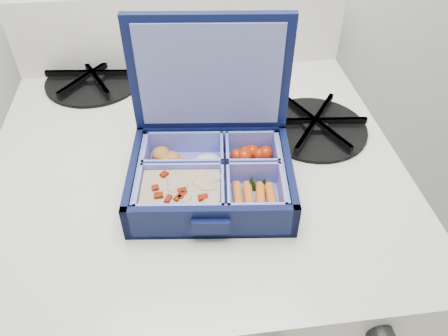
{
  "coord_description": "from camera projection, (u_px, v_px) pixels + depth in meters",
  "views": [
    {
      "loc": [
        -0.41,
        1.17,
        1.33
      ],
      "look_at": [
        -0.36,
        1.59,
        0.94
      ],
      "focal_mm": 35.0,
      "sensor_mm": 36.0,
      "label": 1
    }
  ],
  "objects": [
    {
      "name": "stove",
      "position": [
        203.0,
        305.0,
        0.97
      ],
      "size": [
        0.6,
        0.6,
        0.91
      ],
      "primitive_type": null,
      "color": "silver",
      "rests_on": "floor"
    },
    {
      "name": "bento_box",
      "position": [
        211.0,
        178.0,
        0.58
      ],
      "size": [
        0.23,
        0.19,
        0.05
      ],
      "primitive_type": null,
      "rotation": [
        0.0,
        0.0,
        -0.11
      ],
      "color": "#080F33",
      "rests_on": "stove"
    },
    {
      "name": "burner_grate_rear",
      "position": [
        93.0,
        77.0,
        0.8
      ],
      "size": [
        0.19,
        0.19,
        0.02
      ],
      "primitive_type": "cylinder",
      "rotation": [
        0.0,
        0.0,
        -0.11
      ],
      "color": "black",
      "rests_on": "stove"
    },
    {
      "name": "fork",
      "position": [
        208.0,
        124.0,
        0.7
      ],
      "size": [
        0.17,
        0.14,
        0.01
      ],
      "primitive_type": null,
      "rotation": [
        0.0,
        0.0,
        -0.89
      ],
      "color": "#A1A1AD",
      "rests_on": "stove"
    },
    {
      "name": "burner_grate",
      "position": [
        315.0,
        124.0,
        0.69
      ],
      "size": [
        0.18,
        0.18,
        0.02
      ],
      "primitive_type": "cylinder",
      "rotation": [
        0.0,
        0.0,
        -0.1
      ],
      "color": "black",
      "rests_on": "stove"
    }
  ]
}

